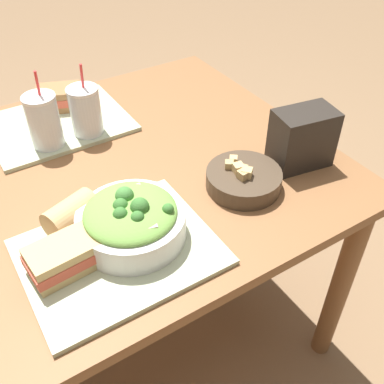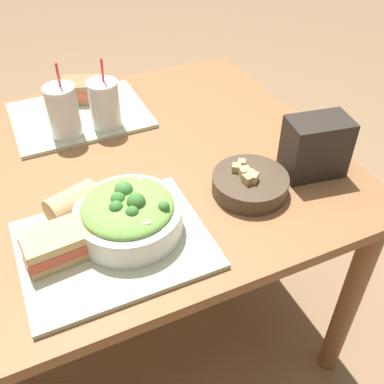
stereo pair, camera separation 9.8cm
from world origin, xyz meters
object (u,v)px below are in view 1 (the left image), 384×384
drink_cup_red (86,112)px  chip_bag (302,138)px  sandwich_far (59,98)px  drink_cup_dark (44,122)px  baguette_near (73,214)px  soup_bowl (244,179)px  salad_bowl (131,220)px  sandwich_near (66,256)px

drink_cup_red → chip_bag: 0.59m
sandwich_far → chip_bag: chip_bag is taller
sandwich_far → drink_cup_dark: (-0.10, -0.18, 0.04)m
baguette_near → drink_cup_dark: (0.06, 0.35, 0.03)m
soup_bowl → chip_bag: chip_bag is taller
salad_bowl → drink_cup_red: size_ratio=1.12×
baguette_near → drink_cup_dark: size_ratio=0.61×
baguette_near → sandwich_far: 0.55m
soup_bowl → drink_cup_dark: size_ratio=0.86×
salad_bowl → drink_cup_red: (0.08, 0.44, 0.02)m
sandwich_far → soup_bowl: bearing=-45.7°
chip_bag → soup_bowl: bearing=-169.5°
baguette_near → soup_bowl: bearing=-119.9°
sandwich_far → chip_bag: 0.74m
salad_bowl → drink_cup_dark: drink_cup_dark is taller
salad_bowl → drink_cup_dark: (-0.04, 0.44, 0.02)m
sandwich_near → drink_cup_dark: drink_cup_dark is taller
salad_bowl → chip_bag: chip_bag is taller
drink_cup_dark → salad_bowl: bearing=-85.0°
drink_cup_dark → chip_bag: 0.68m
baguette_near → drink_cup_dark: 0.35m
soup_bowl → drink_cup_dark: drink_cup_dark is taller
chip_bag → sandwich_far: bearing=135.8°
salad_bowl → sandwich_near: size_ratio=1.47×
soup_bowl → sandwich_near: bearing=-176.6°
sandwich_near → sandwich_far: 0.66m
soup_bowl → sandwich_near: sandwich_near is taller
soup_bowl → drink_cup_red: size_ratio=0.90×
sandwich_near → drink_cup_dark: size_ratio=0.72×
salad_bowl → sandwich_near: (-0.15, -0.01, -0.01)m
sandwich_near → chip_bag: (0.65, 0.03, 0.03)m
sandwich_far → drink_cup_red: 0.18m
sandwich_near → drink_cup_red: bearing=58.2°
baguette_near → chip_bag: chip_bag is taller
sandwich_near → sandwich_far: bearing=66.7°
salad_bowl → chip_bag: (0.50, 0.02, 0.02)m
drink_cup_dark → chip_bag: bearing=-38.0°
salad_bowl → sandwich_far: 0.62m
baguette_near → drink_cup_dark: bearing=-28.8°
soup_bowl → sandwich_near: size_ratio=1.18×
soup_bowl → sandwich_near: (-0.46, -0.03, 0.02)m
soup_bowl → baguette_near: 0.42m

